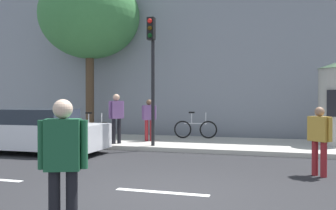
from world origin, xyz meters
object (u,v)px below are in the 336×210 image
object	(u,v)px
pedestrian_in_light_jacket	(116,114)
parked_car_red	(41,132)
traffic_light	(152,60)
bicycle_upright	(92,130)
bicycle_leaning	(195,129)
street_tree	(90,17)
poster_column	(335,104)
pedestrian_tallest	(149,117)
pedestrian_near_pole	(319,136)
pedestrian_in_dark_shirt	(63,159)

from	to	relation	value
pedestrian_in_light_jacket	parked_car_red	xyz separation A→B (m)	(-1.73, -1.98, -0.51)
traffic_light	parked_car_red	bearing A→B (deg)	-152.48
bicycle_upright	parked_car_red	world-z (taller)	parked_car_red
traffic_light	bicycle_leaning	bearing A→B (deg)	73.25
traffic_light	street_tree	distance (m)	5.80
poster_column	pedestrian_in_light_jacket	bearing A→B (deg)	-166.98
street_tree	pedestrian_tallest	size ratio (longest dim) A/B	4.61
pedestrian_tallest	parked_car_red	world-z (taller)	pedestrian_tallest
poster_column	pedestrian_in_light_jacket	size ratio (longest dim) A/B	1.60
poster_column	pedestrian_tallest	xyz separation A→B (m)	(-6.60, -0.60, -0.53)
pedestrian_near_pole	bicycle_upright	world-z (taller)	pedestrian_near_pole
bicycle_leaning	pedestrian_in_light_jacket	bearing A→B (deg)	-132.08
poster_column	traffic_light	bearing A→B (deg)	-161.18
bicycle_upright	pedestrian_in_dark_shirt	bearing A→B (deg)	-63.44
pedestrian_in_dark_shirt	street_tree	bearing A→B (deg)	117.39
pedestrian_in_light_jacket	pedestrian_near_pole	bearing A→B (deg)	-26.19
bicycle_upright	pedestrian_near_pole	bearing A→B (deg)	-27.15
bicycle_upright	bicycle_leaning	bearing A→B (deg)	24.29
pedestrian_tallest	pedestrian_near_pole	bearing A→B (deg)	-37.48
pedestrian_in_dark_shirt	pedestrian_in_light_jacket	size ratio (longest dim) A/B	0.97
pedestrian_in_dark_shirt	bicycle_leaning	xyz separation A→B (m)	(-0.73, 10.75, -0.47)
traffic_light	parked_car_red	world-z (taller)	traffic_light
pedestrian_near_pole	bicycle_upright	size ratio (longest dim) A/B	0.88
pedestrian_in_light_jacket	bicycle_leaning	bearing A→B (deg)	47.92
traffic_light	pedestrian_tallest	xyz separation A→B (m)	(-0.62, 1.44, -2.00)
poster_column	pedestrian_in_light_jacket	xyz separation A→B (m)	(-7.44, -1.72, -0.39)
poster_column	parked_car_red	xyz separation A→B (m)	(-9.17, -3.70, -0.90)
parked_car_red	traffic_light	bearing A→B (deg)	27.52
street_tree	bicycle_leaning	xyz separation A→B (m)	(5.01, -0.33, -4.99)
pedestrian_tallest	parked_car_red	distance (m)	4.05
traffic_light	pedestrian_tallest	bearing A→B (deg)	113.23
traffic_light	pedestrian_in_light_jacket	world-z (taller)	traffic_light
poster_column	pedestrian_in_dark_shirt	world-z (taller)	poster_column
bicycle_leaning	bicycle_upright	bearing A→B (deg)	-155.71
pedestrian_tallest	pedestrian_in_light_jacket	world-z (taller)	pedestrian_in_light_jacket
poster_column	bicycle_leaning	distance (m)	5.29
parked_car_red	pedestrian_in_dark_shirt	bearing A→B (deg)	-52.16
traffic_light	pedestrian_near_pole	xyz separation A→B (m)	(4.99, -2.85, -2.16)
pedestrian_near_pole	pedestrian_tallest	bearing A→B (deg)	142.52
bicycle_upright	parked_car_red	xyz separation A→B (m)	(-0.28, -2.86, 0.16)
pedestrian_tallest	bicycle_leaning	xyz separation A→B (m)	(1.49, 1.46, -0.53)
poster_column	parked_car_red	distance (m)	9.93
traffic_light	parked_car_red	xyz separation A→B (m)	(-3.19, -1.66, -2.38)
street_tree	pedestrian_in_light_jacket	distance (m)	5.86
traffic_light	pedestrian_near_pole	distance (m)	6.14
traffic_light	poster_column	distance (m)	6.49
bicycle_leaning	street_tree	bearing A→B (deg)	176.25
pedestrian_near_pole	pedestrian_in_light_jacket	world-z (taller)	pedestrian_in_light_jacket
street_tree	pedestrian_near_pole	xyz separation A→B (m)	(9.12, -6.09, -4.62)
poster_column	pedestrian_in_light_jacket	distance (m)	7.65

